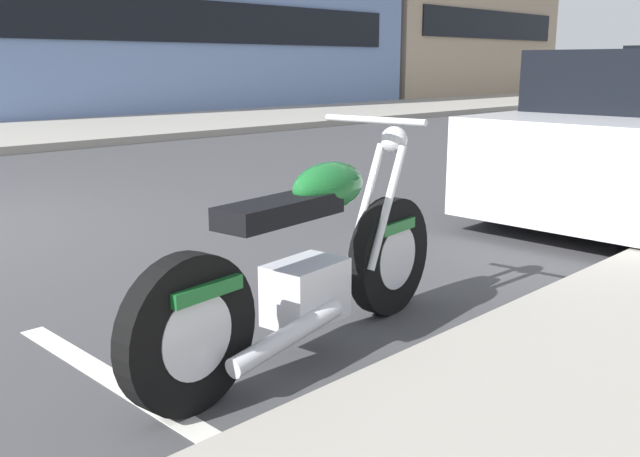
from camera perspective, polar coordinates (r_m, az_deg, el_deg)
name	(u,v)px	position (r m, az deg, el deg)	size (l,w,h in m)	color
sidewalk_far_curb	(311,114)	(19.26, -0.73, 9.23)	(120.00, 5.00, 0.14)	gray
parking_stall_stripe	(140,395)	(3.23, -14.36, -12.93)	(0.12, 2.20, 0.01)	silver
parked_motorcycle	(309,267)	(3.43, -0.89, -3.14)	(2.18, 0.64, 1.13)	black
car_opposite_curb	(589,85)	(25.10, 20.95, 10.78)	(4.24, 2.03, 1.51)	silver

